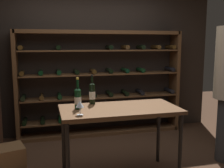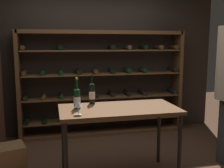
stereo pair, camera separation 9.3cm
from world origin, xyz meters
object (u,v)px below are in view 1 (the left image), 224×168
Objects in this scene: tasting_table at (120,115)px; wine_bottle_red_label at (78,98)px; wine_glass_stemmed_left at (80,105)px; wine_crate at (4,160)px; wine_bottle_gold_foil at (92,93)px; wine_rack at (101,84)px.

wine_bottle_red_label is (-0.48, 0.07, 0.21)m from tasting_table.
wine_glass_stemmed_left is (-0.49, -0.21, 0.19)m from tasting_table.
wine_crate is 1.33× the size of wine_bottle_gold_foil.
wine_glass_stemmed_left is at bearing -114.56° from wine_bottle_gold_foil.
tasting_table is 8.95× the size of wine_glass_stemmed_left.
wine_rack is 1.40m from wine_bottle_gold_foil.
wine_rack is 1.99m from wine_crate.
wine_bottle_red_label is 0.27m from wine_glass_stemmed_left.
wine_bottle_gold_foil reaches higher than wine_glass_stemmed_left.
wine_bottle_red_label is (-0.60, -1.54, 0.10)m from wine_rack.
wine_rack is at bearing 85.56° from tasting_table.
wine_bottle_red_label reaches higher than wine_crate.
wine_bottle_red_label is 2.36× the size of wine_glass_stemmed_left.
tasting_table is at bearing -94.44° from wine_rack.
tasting_table is at bearing -44.39° from wine_bottle_gold_foil.
wine_glass_stemmed_left is at bearing -39.01° from wine_crate.
wine_bottle_red_label reaches higher than wine_glass_stemmed_left.
tasting_table is at bearing 22.77° from wine_glass_stemmed_left.
wine_glass_stemmed_left reaches higher than tasting_table.
wine_rack is at bearing 73.43° from wine_bottle_gold_foil.
wine_bottle_gold_foil is (-0.27, 0.27, 0.22)m from tasting_table.
wine_crate is at bearing 167.78° from wine_bottle_gold_foil.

